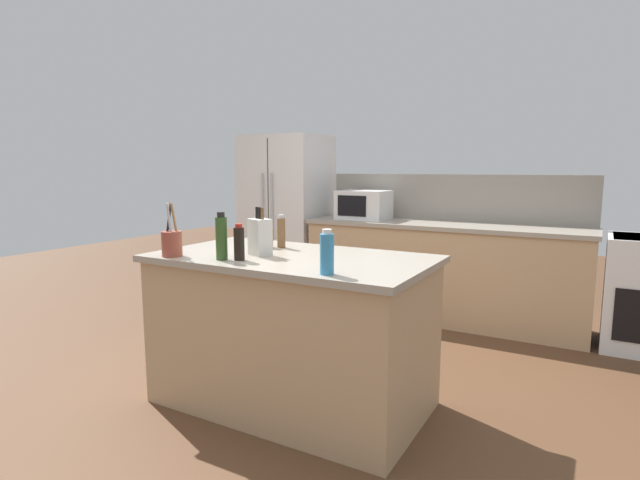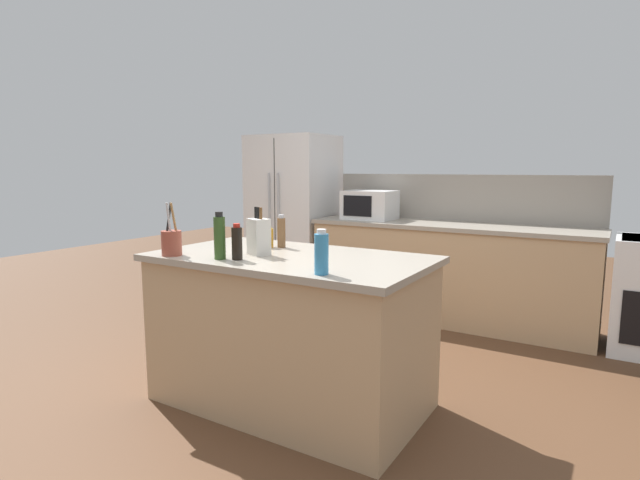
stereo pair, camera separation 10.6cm
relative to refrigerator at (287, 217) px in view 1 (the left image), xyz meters
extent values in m
plane|color=brown|center=(1.51, -2.25, -0.91)|extent=(14.00, 14.00, 0.00)
cube|color=tan|center=(1.81, -0.05, -0.46)|extent=(2.62, 0.62, 0.90)
cube|color=#9E9384|center=(1.81, -0.05, 0.01)|extent=(2.66, 0.66, 0.04)
cube|color=gray|center=(1.81, 0.27, 0.26)|extent=(2.62, 0.03, 0.46)
cube|color=tan|center=(1.51, -2.25, -0.46)|extent=(1.61, 0.88, 0.90)
cube|color=#9E9384|center=(1.51, -2.25, 0.01)|extent=(1.67, 0.94, 0.04)
cube|color=white|center=(0.00, 0.00, 0.00)|extent=(0.89, 0.72, 1.82)
cube|color=#2D2D2D|center=(0.00, -0.36, 0.00)|extent=(0.01, 0.00, 1.73)
cylinder|color=#ADB2B7|center=(-0.06, -0.38, 0.00)|extent=(0.02, 0.02, 1.00)
cylinder|color=#ADB2B7|center=(0.06, -0.38, 0.00)|extent=(0.02, 0.02, 1.00)
cube|color=white|center=(0.98, -0.05, 0.18)|extent=(0.50, 0.38, 0.29)
cube|color=black|center=(0.94, -0.24, 0.18)|extent=(0.31, 0.01, 0.21)
cube|color=beige|center=(1.34, -2.33, 0.14)|extent=(0.16, 0.14, 0.22)
cylinder|color=black|center=(1.31, -2.32, 0.28)|extent=(0.02, 0.02, 0.07)
cylinder|color=black|center=(1.34, -2.33, 0.28)|extent=(0.02, 0.02, 0.07)
cylinder|color=brown|center=(1.37, -2.35, 0.28)|extent=(0.02, 0.02, 0.07)
cylinder|color=brown|center=(0.91, -2.62, 0.10)|extent=(0.12, 0.12, 0.15)
cylinder|color=olive|center=(0.92, -2.61, 0.26)|extent=(0.01, 0.05, 0.18)
cylinder|color=black|center=(0.89, -2.62, 0.26)|extent=(0.01, 0.05, 0.18)
cylinder|color=#B2B2B7|center=(0.91, -2.64, 0.26)|extent=(0.01, 0.03, 0.18)
cylinder|color=#2D4C1E|center=(1.24, -2.57, 0.15)|extent=(0.07, 0.07, 0.25)
cylinder|color=black|center=(1.24, -2.57, 0.29)|extent=(0.04, 0.04, 0.03)
cylinder|color=black|center=(1.34, -2.53, 0.12)|extent=(0.06, 0.06, 0.19)
cylinder|color=#B22319|center=(1.34, -2.53, 0.23)|extent=(0.04, 0.04, 0.02)
cylinder|color=#3384BC|center=(1.96, -2.62, 0.13)|extent=(0.07, 0.07, 0.20)
cylinder|color=white|center=(1.96, -2.62, 0.24)|extent=(0.05, 0.05, 0.02)
cylinder|color=brown|center=(1.29, -2.03, 0.13)|extent=(0.05, 0.05, 0.20)
cylinder|color=#B2B2B7|center=(1.29, -2.03, 0.24)|extent=(0.04, 0.04, 0.02)
cylinder|color=gold|center=(1.21, -2.07, 0.09)|extent=(0.07, 0.07, 0.13)
cylinder|color=gold|center=(1.21, -2.07, 0.16)|extent=(0.05, 0.05, 0.02)
camera|label=1|loc=(3.12, -4.74, 0.55)|focal=28.00mm
camera|label=2|loc=(3.22, -4.69, 0.55)|focal=28.00mm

